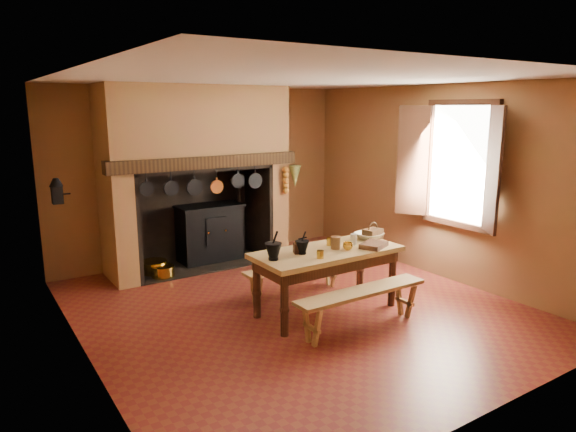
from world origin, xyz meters
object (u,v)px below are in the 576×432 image
Objects in this scene: iron_range at (210,232)px; mixing_bowl at (369,236)px; wicker_basket at (373,233)px; bench_front at (362,300)px; coffee_grinder at (299,247)px; work_table at (327,260)px.

iron_range reaches higher than mixing_bowl.
wicker_basket is at bearing -32.38° from mixing_bowl.
iron_range reaches higher than bench_front.
mixing_bowl is (1.14, 0.04, -0.03)m from coffee_grinder.
wicker_basket is (1.10, -2.66, 0.38)m from iron_range.
wicker_basket is at bearing 41.95° from bench_front.
work_table is 0.42m from coffee_grinder.
wicker_basket is (0.81, 0.73, 0.51)m from bench_front.
wicker_basket is (0.04, -0.03, 0.03)m from mixing_bowl.
work_table is at bearing 12.16° from coffee_grinder.
iron_range is at bearing 110.51° from coffee_grinder.
mixing_bowl is at bearing 137.86° from wicker_basket.
coffee_grinder is (-0.37, 0.71, 0.51)m from bench_front.
work_table is (0.29, -2.74, 0.18)m from iron_range.
bench_front is at bearing -135.57° from mixing_bowl.
iron_range is 2.70m from coffee_grinder.
iron_range reaches higher than coffee_grinder.
mixing_bowl reaches higher than work_table.
wicker_basket is at bearing 5.79° from work_table.
work_table is 0.80m from mixing_bowl.
coffee_grinder is at bearing 171.07° from wicker_basket.
iron_range is 2.90m from wicker_basket.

